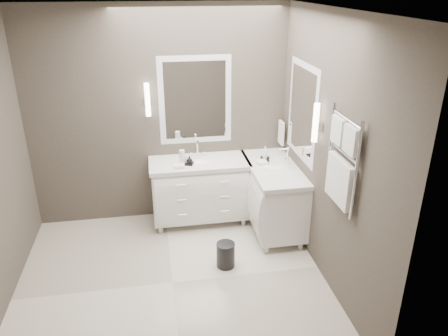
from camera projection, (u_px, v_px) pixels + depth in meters
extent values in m
cube|color=beige|center=(172.00, 283.00, 4.58)|extent=(3.20, 3.00, 0.01)
cube|color=white|center=(157.00, 9.00, 3.50)|extent=(3.20, 3.00, 0.01)
cube|color=#443D36|center=(159.00, 117.00, 5.40)|extent=(3.20, 0.01, 2.70)
cube|color=#443D36|center=(178.00, 259.00, 2.68)|extent=(3.20, 0.01, 2.70)
cube|color=#443D36|center=(329.00, 153.00, 4.30)|extent=(0.01, 3.00, 2.70)
cube|color=white|center=(200.00, 190.00, 5.58)|extent=(1.20, 0.55, 0.70)
cube|color=white|center=(199.00, 163.00, 5.43)|extent=(1.24, 0.59, 0.05)
ellipsoid|color=white|center=(199.00, 164.00, 5.44)|extent=(0.36, 0.28, 0.12)
cylinder|color=white|center=(197.00, 148.00, 5.52)|extent=(0.02, 0.02, 0.22)
cube|color=white|center=(273.00, 196.00, 5.42)|extent=(0.55, 1.20, 0.70)
cube|color=white|center=(274.00, 168.00, 5.27)|extent=(0.59, 1.24, 0.05)
ellipsoid|color=white|center=(274.00, 169.00, 5.28)|extent=(0.36, 0.28, 0.12)
cylinder|color=white|center=(288.00, 157.00, 5.25)|extent=(0.02, 0.02, 0.22)
cube|color=white|center=(195.00, 100.00, 5.38)|extent=(0.90, 0.02, 1.10)
cube|color=white|center=(195.00, 100.00, 5.38)|extent=(0.77, 0.02, 0.96)
cube|color=white|center=(302.00, 111.00, 4.94)|extent=(0.02, 0.90, 1.10)
cube|color=white|center=(302.00, 111.00, 4.94)|extent=(0.02, 0.90, 0.96)
cube|color=white|center=(148.00, 104.00, 5.23)|extent=(0.05, 0.05, 0.10)
cylinder|color=white|center=(147.00, 100.00, 5.21)|extent=(0.06, 0.06, 0.40)
cube|color=white|center=(315.00, 128.00, 4.40)|extent=(0.05, 0.05, 0.10)
cylinder|color=white|center=(316.00, 123.00, 4.38)|extent=(0.06, 0.06, 0.40)
cylinder|color=white|center=(283.00, 122.00, 5.55)|extent=(0.02, 0.22, 0.02)
cube|color=white|center=(281.00, 133.00, 5.61)|extent=(0.03, 0.17, 0.30)
cylinder|color=white|center=(356.00, 172.00, 3.64)|extent=(0.03, 0.03, 0.90)
cylinder|color=white|center=(331.00, 149.00, 4.13)|extent=(0.03, 0.03, 0.90)
cube|color=white|center=(351.00, 140.00, 3.68)|extent=(0.06, 0.22, 0.24)
cube|color=white|center=(339.00, 131.00, 3.91)|extent=(0.06, 0.22, 0.24)
cube|color=white|center=(340.00, 181.00, 3.97)|extent=(0.06, 0.46, 0.42)
cylinder|color=black|center=(226.00, 255.00, 4.79)|extent=(0.27, 0.27, 0.29)
cube|color=black|center=(187.00, 163.00, 5.32)|extent=(0.18, 0.15, 0.02)
cube|color=black|center=(265.00, 159.00, 5.45)|extent=(0.15, 0.17, 0.02)
cylinder|color=silver|center=(182.00, 158.00, 5.26)|extent=(0.09, 0.09, 0.19)
imported|color=white|center=(184.00, 157.00, 5.30)|extent=(0.06, 0.07, 0.13)
imported|color=black|center=(190.00, 160.00, 5.28)|extent=(0.08, 0.08, 0.09)
imported|color=white|center=(265.00, 152.00, 5.41)|extent=(0.07, 0.07, 0.16)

